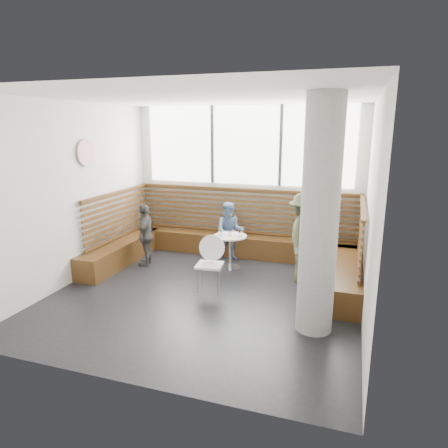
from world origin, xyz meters
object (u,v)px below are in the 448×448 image
(concrete_column, at_px, (320,218))
(child_left, at_px, (146,235))
(cafe_table, at_px, (230,245))
(cafe_chair, at_px, (211,259))
(child_back, at_px, (230,231))
(adult_man, at_px, (305,237))

(concrete_column, distance_m, child_left, 4.02)
(cafe_table, distance_m, child_left, 1.72)
(cafe_chair, bearing_deg, concrete_column, -31.42)
(cafe_chair, bearing_deg, child_left, 148.84)
(child_back, bearing_deg, cafe_chair, -94.41)
(cafe_chair, height_order, child_back, child_back)
(cafe_table, height_order, child_back, child_back)
(adult_man, relative_size, child_left, 1.31)
(adult_man, bearing_deg, cafe_chair, 128.37)
(cafe_table, distance_m, cafe_chair, 1.12)
(cafe_table, height_order, adult_man, adult_man)
(concrete_column, xyz_separation_m, cafe_chair, (-1.85, 0.87, -1.04))
(concrete_column, bearing_deg, child_left, 154.96)
(cafe_table, relative_size, child_left, 0.54)
(cafe_chair, xyz_separation_m, child_back, (-0.17, 1.63, 0.06))
(adult_man, distance_m, child_left, 3.17)
(child_back, bearing_deg, child_left, -161.06)
(cafe_chair, height_order, adult_man, adult_man)
(concrete_column, relative_size, adult_man, 1.93)
(cafe_chair, distance_m, child_left, 1.86)
(concrete_column, xyz_separation_m, adult_man, (-0.37, 1.75, -0.77))
(child_left, bearing_deg, cafe_table, 88.63)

